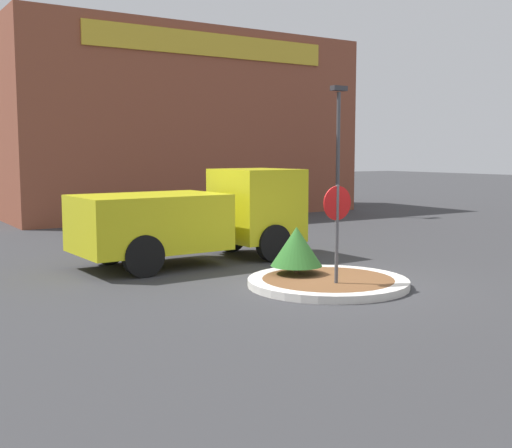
{
  "coord_description": "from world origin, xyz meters",
  "views": [
    {
      "loc": [
        -7.97,
        -9.82,
        2.64
      ],
      "look_at": [
        -0.6,
        1.73,
        1.12
      ],
      "focal_mm": 45.0,
      "sensor_mm": 36.0,
      "label": 1
    }
  ],
  "objects": [
    {
      "name": "storefront_building",
      "position": [
        4.48,
        15.89,
        3.85
      ],
      "size": [
        14.97,
        6.07,
        7.68
      ],
      "color": "brown",
      "rests_on": "ground_plane"
    },
    {
      "name": "ground_plane",
      "position": [
        0.0,
        0.0,
        0.0
      ],
      "size": [
        120.0,
        120.0,
        0.0
      ],
      "primitive_type": "plane",
      "color": "#38383A"
    },
    {
      "name": "traffic_island",
      "position": [
        0.0,
        0.0,
        0.08
      ],
      "size": [
        3.21,
        3.21,
        0.15
      ],
      "color": "silver",
      "rests_on": "ground_plane"
    },
    {
      "name": "utility_truck",
      "position": [
        -0.92,
        3.88,
        1.13
      ],
      "size": [
        5.63,
        2.36,
        2.23
      ],
      "rotation": [
        0.0,
        0.0,
        0.04
      ],
      "color": "gold",
      "rests_on": "ground_plane"
    },
    {
      "name": "stop_sign",
      "position": [
        -0.14,
        -0.43,
        1.4
      ],
      "size": [
        0.65,
        0.07,
        2.04
      ],
      "color": "#4C4C51",
      "rests_on": "ground_plane"
    },
    {
      "name": "light_pole",
      "position": [
        9.18,
        10.76,
        3.21
      ],
      "size": [
        0.7,
        0.3,
        5.36
      ],
      "color": "#4C4C51",
      "rests_on": "ground_plane"
    },
    {
      "name": "island_shrub",
      "position": [
        -0.24,
        0.74,
        0.73
      ],
      "size": [
        1.07,
        1.07,
        0.98
      ],
      "color": "brown",
      "rests_on": "traffic_island"
    }
  ]
}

